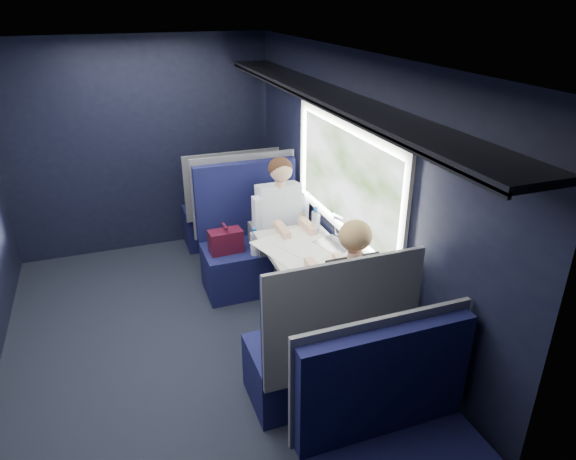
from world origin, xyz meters
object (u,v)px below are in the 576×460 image
object	(u,v)px
laptop	(341,238)
woman	(349,294)
seat_bay_near	(252,245)
man	(283,220)
seat_row_back	(394,455)
bottle_small	(315,221)
seat_bay_far	(325,352)
seat_row_front	(230,211)
table	(303,259)
cup	(316,220)

from	to	relation	value
laptop	woman	bearing A→B (deg)	-110.61
seat_bay_near	man	bearing A→B (deg)	-33.43
seat_row_back	bottle_small	xyz separation A→B (m)	(0.42, 2.11, 0.43)
seat_bay_near	seat_bay_far	distance (m)	1.74
seat_row_front	man	world-z (taller)	man
seat_bay_far	woman	world-z (taller)	woman
seat_bay_near	man	world-z (taller)	man
laptop	seat_bay_near	bearing A→B (deg)	120.92
table	bottle_small	xyz separation A→B (m)	(0.24, 0.31, 0.18)
seat_row_back	woman	world-z (taller)	woman
table	seat_bay_near	xyz separation A→B (m)	(-0.19, 0.87, -0.24)
laptop	bottle_small	distance (m)	0.33
man	cup	xyz separation A→B (m)	(0.23, -0.26, 0.07)
seat_bay_near	woman	size ratio (longest dim) A/B	0.95
seat_bay_near	seat_row_front	distance (m)	0.93
seat_row_back	laptop	size ratio (longest dim) A/B	3.08
table	laptop	distance (m)	0.36
table	cup	xyz separation A→B (m)	(0.30, 0.44, 0.12)
seat_bay_far	table	bearing A→B (deg)	78.22
seat_row_back	cup	world-z (taller)	seat_row_back
seat_row_back	laptop	world-z (taller)	seat_row_back
man	laptop	size ratio (longest dim) A/B	3.51
seat_row_front	laptop	size ratio (longest dim) A/B	3.08
table	laptop	bearing A→B (deg)	-0.79
bottle_small	cup	bearing A→B (deg)	64.81
table	seat_row_front	distance (m)	1.82
seat_row_front	seat_bay_near	bearing A→B (deg)	-90.59
cup	table	bearing A→B (deg)	-124.07
woman	seat_row_back	bearing A→B (deg)	-102.93
table	seat_bay_far	xyz separation A→B (m)	(-0.18, -0.87, -0.25)
seat_bay_near	man	size ratio (longest dim) A/B	0.95
seat_bay_far	man	world-z (taller)	man
seat_bay_near	laptop	size ratio (longest dim) A/B	3.34
table	bottle_small	distance (m)	0.43
table	cup	distance (m)	0.55
cup	man	bearing A→B (deg)	131.64
seat_bay_far	man	xyz separation A→B (m)	(0.25, 1.57, 0.30)
laptop	seat_row_back	bearing A→B (deg)	-106.02
seat_bay_far	man	size ratio (longest dim) A/B	0.95
table	laptop	world-z (taller)	laptop
seat_bay_near	cup	world-z (taller)	seat_bay_near
seat_bay_far	bottle_small	size ratio (longest dim) A/B	5.48
cup	seat_row_front	bearing A→B (deg)	109.49
seat_row_front	man	size ratio (longest dim) A/B	0.88
seat_row_front	man	xyz separation A→B (m)	(0.25, -1.10, 0.31)
seat_bay_near	bottle_small	xyz separation A→B (m)	(0.43, -0.56, 0.42)
table	seat_bay_far	world-z (taller)	seat_bay_far
man	laptop	bearing A→B (deg)	-69.41
seat_bay_far	bottle_small	xyz separation A→B (m)	(0.42, 1.19, 0.43)
man	bottle_small	world-z (taller)	man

